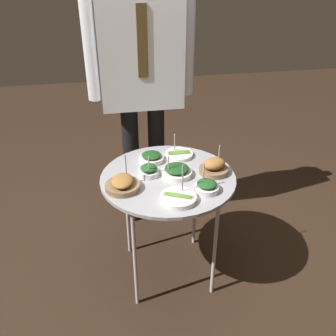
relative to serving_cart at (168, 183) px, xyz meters
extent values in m
plane|color=black|center=(0.00, 0.00, -0.64)|extent=(8.00, 8.00, 0.00)
cylinder|color=#939399|center=(0.00, 0.00, 0.03)|extent=(0.72, 0.72, 0.02)
cylinder|color=#B7B7BC|center=(0.22, -0.22, -0.31)|extent=(0.02, 0.02, 0.66)
cylinder|color=#B7B7BC|center=(-0.22, -0.22, -0.31)|extent=(0.02, 0.02, 0.66)
cylinder|color=#B7B7BC|center=(0.22, 0.22, -0.31)|extent=(0.02, 0.02, 0.66)
cylinder|color=#B7B7BC|center=(-0.22, 0.22, -0.31)|extent=(0.02, 0.02, 0.66)
cylinder|color=silver|center=(0.05, 0.00, 0.06)|extent=(0.16, 0.16, 0.03)
ellipsoid|color=#194219|center=(0.05, 0.00, 0.09)|extent=(0.13, 0.13, 0.03)
cylinder|color=#939399|center=(0.00, -0.01, 0.11)|extent=(0.01, 0.01, 0.12)
cylinder|color=silver|center=(-0.06, 0.18, 0.06)|extent=(0.14, 0.14, 0.03)
ellipsoid|color=#194219|center=(-0.06, 0.18, 0.08)|extent=(0.11, 0.11, 0.02)
cylinder|color=silver|center=(0.16, -0.17, 0.06)|extent=(0.12, 0.12, 0.03)
ellipsoid|color=#1E4C1E|center=(0.16, -0.17, 0.09)|extent=(0.10, 0.10, 0.03)
cylinder|color=#939399|center=(0.15, -0.14, 0.11)|extent=(0.01, 0.01, 0.14)
cylinder|color=silver|center=(0.01, -0.23, 0.06)|extent=(0.18, 0.18, 0.03)
ellipsoid|color=#5B8938|center=(0.01, -0.22, 0.07)|extent=(0.14, 0.07, 0.01)
ellipsoid|color=#5B8938|center=(0.01, -0.23, 0.07)|extent=(0.14, 0.07, 0.01)
ellipsoid|color=#5B8938|center=(0.00, -0.24, 0.07)|extent=(0.14, 0.07, 0.01)
cylinder|color=#939399|center=(0.03, -0.19, 0.13)|extent=(0.01, 0.01, 0.17)
cylinder|color=silver|center=(-0.10, 0.03, 0.06)|extent=(0.11, 0.11, 0.03)
ellipsoid|color=#1E4C1E|center=(-0.10, 0.03, 0.09)|extent=(0.09, 0.09, 0.03)
cylinder|color=#939399|center=(-0.10, 0.00, 0.11)|extent=(0.01, 0.01, 0.12)
cylinder|color=brown|center=(0.25, -0.01, 0.06)|extent=(0.16, 0.16, 0.03)
ellipsoid|color=#93602D|center=(0.25, -0.01, 0.10)|extent=(0.15, 0.13, 0.05)
cylinder|color=#939399|center=(0.28, 0.02, 0.12)|extent=(0.01, 0.01, 0.15)
cylinder|color=brown|center=(-0.25, -0.08, 0.06)|extent=(0.18, 0.18, 0.03)
ellipsoid|color=#93602D|center=(-0.25, -0.08, 0.09)|extent=(0.13, 0.16, 0.04)
cylinder|color=#939399|center=(-0.22, -0.04, 0.13)|extent=(0.01, 0.01, 0.17)
cylinder|color=silver|center=(0.10, 0.21, 0.05)|extent=(0.16, 0.16, 0.02)
ellipsoid|color=#5B8938|center=(0.11, 0.22, 0.07)|extent=(0.14, 0.01, 0.01)
ellipsoid|color=#5B8938|center=(0.10, 0.21, 0.07)|extent=(0.14, 0.01, 0.01)
ellipsoid|color=#5B8938|center=(0.10, 0.20, 0.07)|extent=(0.14, 0.01, 0.01)
ellipsoid|color=#5B8938|center=(0.10, 0.19, 0.07)|extent=(0.14, 0.01, 0.01)
cylinder|color=#939399|center=(0.09, 0.25, 0.11)|extent=(0.01, 0.01, 0.12)
cylinder|color=black|center=(-0.14, 0.57, -0.20)|extent=(0.11, 0.11, 0.87)
cylinder|color=black|center=(0.03, 0.57, -0.20)|extent=(0.11, 0.11, 0.87)
cube|color=silver|center=(-0.06, 0.57, 0.57)|extent=(0.49, 0.24, 0.66)
cube|color=#4C3819|center=(-0.06, 0.45, 0.64)|extent=(0.06, 0.01, 0.39)
cylinder|color=silver|center=(-0.34, 0.57, 0.59)|extent=(0.08, 0.08, 0.60)
cylinder|color=silver|center=(0.23, 0.57, 0.59)|extent=(0.08, 0.08, 0.60)
camera|label=1|loc=(-0.31, -1.66, 1.08)|focal=40.00mm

